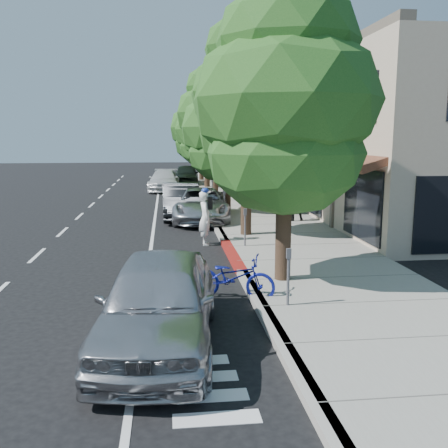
{
  "coord_description": "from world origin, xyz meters",
  "views": [
    {
      "loc": [
        -2.01,
        -14.16,
        3.77
      ],
      "look_at": [
        -0.44,
        -0.51,
        1.35
      ],
      "focal_mm": 40.0,
      "sensor_mm": 36.0,
      "label": 1
    }
  ],
  "objects": [
    {
      "name": "street_tree_0",
      "position": [
        0.9,
        -2.0,
        4.53
      ],
      "size": [
        4.64,
        4.64,
        7.38
      ],
      "color": "black",
      "rests_on": "ground"
    },
    {
      "name": "near_car_a",
      "position": [
        -2.2,
        -5.5,
        0.84
      ],
      "size": [
        2.49,
        5.13,
        1.69
      ],
      "primitive_type": "imported",
      "rotation": [
        0.0,
        0.0,
        -0.1
      ],
      "color": "#B2B3B8",
      "rests_on": "ground"
    },
    {
      "name": "curb",
      "position": [
        0.0,
        8.0,
        0.07
      ],
      "size": [
        0.3,
        56.0,
        0.15
      ],
      "primitive_type": "cube",
      "color": "#9E998E",
      "rests_on": "ground"
    },
    {
      "name": "ground",
      "position": [
        0.0,
        0.0,
        0.0
      ],
      "size": [
        120.0,
        120.0,
        0.0
      ],
      "primitive_type": "plane",
      "color": "black",
      "rests_on": "ground"
    },
    {
      "name": "curb_red_segment",
      "position": [
        0.0,
        1.0,
        0.07
      ],
      "size": [
        0.32,
        4.0,
        0.15
      ],
      "primitive_type": "cube",
      "color": "maroon",
      "rests_on": "ground"
    },
    {
      "name": "white_pickup",
      "position": [
        -2.2,
        21.0,
        0.72
      ],
      "size": [
        2.35,
        5.07,
        1.43
      ],
      "primitive_type": "imported",
      "rotation": [
        0.0,
        0.0,
        -0.07
      ],
      "color": "silver",
      "rests_on": "ground"
    },
    {
      "name": "pedestrian",
      "position": [
        3.44,
        6.83,
        1.07
      ],
      "size": [
        0.96,
        0.78,
        1.84
      ],
      "primitive_type": "imported",
      "rotation": [
        0.0,
        0.0,
        3.24
      ],
      "color": "black",
      "rests_on": "sidewalk"
    },
    {
      "name": "silver_suv",
      "position": [
        -0.5,
        8.0,
        0.73
      ],
      "size": [
        2.77,
        5.43,
        1.47
      ],
      "primitive_type": "imported",
      "rotation": [
        0.0,
        0.0,
        -0.06
      ],
      "color": "#AEAEB3",
      "rests_on": "ground"
    },
    {
      "name": "storefront_building",
      "position": [
        9.6,
        18.0,
        3.5
      ],
      "size": [
        10.0,
        36.0,
        7.0
      ],
      "primitive_type": "cube",
      "color": "#C8B19A",
      "rests_on": "ground"
    },
    {
      "name": "bicycle",
      "position": [
        -0.53,
        -3.0,
        0.53
      ],
      "size": [
        2.13,
        1.38,
        1.06
      ],
      "primitive_type": "imported",
      "rotation": [
        0.0,
        0.0,
        1.2
      ],
      "color": "navy",
      "rests_on": "ground"
    },
    {
      "name": "cyclist",
      "position": [
        -0.7,
        3.0,
        0.95
      ],
      "size": [
        0.48,
        0.71,
        1.9
      ],
      "primitive_type": "imported",
      "rotation": [
        0.0,
        0.0,
        1.6
      ],
      "color": "white",
      "rests_on": "ground"
    },
    {
      "name": "sidewalk",
      "position": [
        2.3,
        8.0,
        0.07
      ],
      "size": [
        4.6,
        56.0,
        0.15
      ],
      "primitive_type": "cube",
      "color": "gray",
      "rests_on": "ground"
    },
    {
      "name": "street_tree_2",
      "position": [
        0.9,
        10.0,
        4.09
      ],
      "size": [
        4.52,
        4.52,
        6.76
      ],
      "color": "black",
      "rests_on": "ground"
    },
    {
      "name": "street_tree_3",
      "position": [
        0.9,
        16.0,
        5.0
      ],
      "size": [
        4.69,
        4.69,
        8.03
      ],
      "color": "black",
      "rests_on": "ground"
    },
    {
      "name": "street_tree_1",
      "position": [
        0.9,
        4.0,
        5.16
      ],
      "size": [
        4.13,
        4.13,
        8.07
      ],
      "color": "black",
      "rests_on": "ground"
    },
    {
      "name": "street_tree_5",
      "position": [
        0.9,
        28.0,
        4.37
      ],
      "size": [
        5.3,
        5.3,
        7.37
      ],
      "color": "black",
      "rests_on": "ground"
    },
    {
      "name": "dark_suv_far",
      "position": [
        -0.5,
        24.88,
        0.8
      ],
      "size": [
        2.17,
        4.79,
        1.59
      ],
      "primitive_type": "imported",
      "rotation": [
        0.0,
        0.0,
        -0.06
      ],
      "color": "black",
      "rests_on": "ground"
    },
    {
      "name": "street_tree_4",
      "position": [
        0.9,
        22.0,
        4.15
      ],
      "size": [
        4.76,
        4.76,
        6.91
      ],
      "color": "black",
      "rests_on": "ground"
    },
    {
      "name": "dark_sedan",
      "position": [
        -1.37,
        9.0,
        0.8
      ],
      "size": [
        1.75,
        4.86,
        1.6
      ],
      "primitive_type": "imported",
      "rotation": [
        0.0,
        0.0,
        0.01
      ],
      "color": "black",
      "rests_on": "ground"
    }
  ]
}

